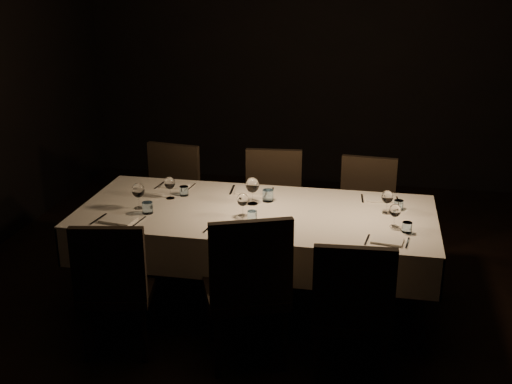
% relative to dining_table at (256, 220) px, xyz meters
% --- Properties ---
extents(room, '(5.01, 6.01, 3.01)m').
position_rel_dining_table_xyz_m(room, '(0.00, 0.00, 0.81)').
color(room, black).
rests_on(room, ground).
extents(dining_table, '(2.52, 1.12, 0.76)m').
position_rel_dining_table_xyz_m(dining_table, '(0.00, 0.00, 0.00)').
color(dining_table, black).
rests_on(dining_table, ground).
extents(chair_near_left, '(0.53, 0.53, 0.94)m').
position_rel_dining_table_xyz_m(chair_near_left, '(-0.76, -0.79, -0.17)').
color(chair_near_left, black).
rests_on(chair_near_left, ground).
extents(place_setting_near_left, '(0.35, 0.41, 0.19)m').
position_rel_dining_table_xyz_m(place_setting_near_left, '(-0.82, -0.22, 0.15)').
color(place_setting_near_left, silver).
rests_on(place_setting_near_left, dining_table).
extents(chair_near_center, '(0.64, 0.64, 1.03)m').
position_rel_dining_table_xyz_m(chair_near_center, '(0.09, -0.73, -0.12)').
color(chair_near_center, black).
rests_on(chair_near_center, ground).
extents(place_setting_near_center, '(0.31, 0.39, 0.17)m').
position_rel_dining_table_xyz_m(place_setting_near_center, '(-0.06, -0.22, 0.14)').
color(place_setting_near_center, silver).
rests_on(place_setting_near_center, dining_table).
extents(chair_near_right, '(0.49, 0.49, 0.96)m').
position_rel_dining_table_xyz_m(chair_near_right, '(0.73, -0.82, -0.16)').
color(chair_near_right, black).
rests_on(chair_near_right, ground).
extents(place_setting_near_right, '(0.30, 0.39, 0.16)m').
position_rel_dining_table_xyz_m(place_setting_near_right, '(0.97, -0.22, 0.14)').
color(place_setting_near_right, silver).
rests_on(place_setting_near_right, dining_table).
extents(chair_far_left, '(0.53, 0.53, 0.97)m').
position_rel_dining_table_xyz_m(chair_far_left, '(-0.90, 0.73, -0.15)').
color(chair_far_left, black).
rests_on(chair_far_left, ground).
extents(place_setting_far_left, '(0.31, 0.39, 0.17)m').
position_rel_dining_table_xyz_m(place_setting_far_left, '(-0.67, 0.22, 0.14)').
color(place_setting_far_left, silver).
rests_on(place_setting_far_left, dining_table).
extents(chair_far_center, '(0.50, 0.50, 0.97)m').
position_rel_dining_table_xyz_m(chair_far_center, '(-0.01, 0.74, -0.15)').
color(chair_far_center, black).
rests_on(chair_far_center, ground).
extents(place_setting_far_center, '(0.37, 0.42, 0.20)m').
position_rel_dining_table_xyz_m(place_setting_far_center, '(-0.04, 0.22, 0.15)').
color(place_setting_far_center, silver).
rests_on(place_setting_far_center, dining_table).
extents(chair_far_right, '(0.48, 0.48, 0.94)m').
position_rel_dining_table_xyz_m(chair_far_right, '(0.76, 0.79, -0.17)').
color(chair_far_right, black).
rests_on(chair_far_right, ground).
extents(place_setting_far_right, '(0.31, 0.39, 0.17)m').
position_rel_dining_table_xyz_m(place_setting_far_right, '(0.91, 0.22, 0.14)').
color(place_setting_far_right, silver).
rests_on(place_setting_far_right, dining_table).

